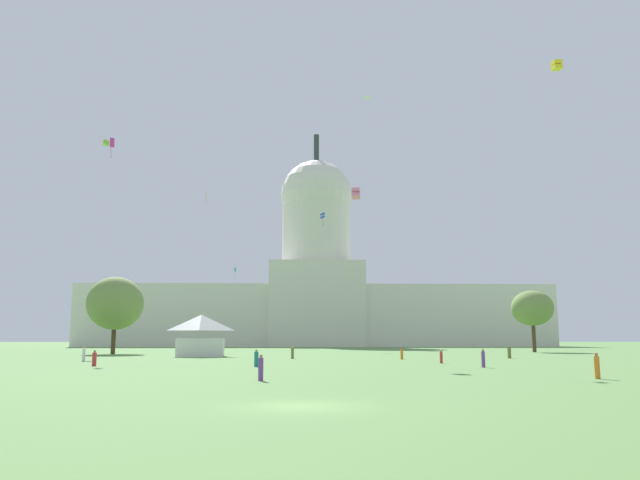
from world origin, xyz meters
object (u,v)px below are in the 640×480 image
at_px(event_tent, 201,335).
at_px(tree_west_far, 115,303).
at_px(kite_cyan_mid, 235,270).
at_px(person_purple_front_left, 483,359).
at_px(kite_pink_mid, 356,193).
at_px(person_orange_mid_right, 597,367).
at_px(person_olive_edge_east, 292,353).
at_px(person_white_front_center, 84,355).
at_px(kite_yellow_high, 557,65).
at_px(kite_magenta_mid, 112,144).
at_px(kite_lime_high, 106,143).
at_px(tree_east_near, 532,308).
at_px(person_teal_lawn_far_left, 256,359).
at_px(capitol_building, 316,292).
at_px(person_purple_aisle_center, 261,369).
at_px(person_olive_back_right, 509,353).
at_px(kite_blue_mid, 323,216).
at_px(person_red_back_center, 94,359).
at_px(person_red_near_tree_west, 441,357).
at_px(kite_orange_high, 206,196).
at_px(person_orange_mid_left, 402,354).
at_px(kite_white_mid, 364,103).

bearing_deg(event_tent, tree_west_far, 131.98).
relative_size(tree_west_far, kite_cyan_mid, 5.22).
xyz_separation_m(person_purple_front_left, kite_pink_mid, (-11.16, 9.26, 18.16)).
bearing_deg(kite_pink_mid, person_orange_mid_right, -50.24).
bearing_deg(person_olive_edge_east, person_orange_mid_right, -78.33).
relative_size(person_white_front_center, person_purple_front_left, 0.96).
bearing_deg(kite_yellow_high, person_purple_front_left, 124.30).
xyz_separation_m(person_white_front_center, person_olive_edge_east, (24.83, 9.01, -0.02)).
distance_m(kite_magenta_mid, kite_pink_mid, 45.16).
bearing_deg(person_white_front_center, kite_magenta_mid, 55.10).
distance_m(kite_lime_high, kite_yellow_high, 85.66).
distance_m(tree_east_near, person_teal_lawn_far_left, 79.02).
xyz_separation_m(capitol_building, person_white_front_center, (-31.29, -129.72, -16.86)).
distance_m(person_purple_aisle_center, person_orange_mid_right, 23.10).
distance_m(person_teal_lawn_far_left, person_olive_back_right, 40.81).
relative_size(capitol_building, tree_west_far, 11.07).
bearing_deg(kite_cyan_mid, person_purple_front_left, 121.24).
relative_size(person_olive_back_right, kite_blue_mid, 0.51).
relative_size(person_olive_back_right, person_red_back_center, 1.08).
xyz_separation_m(person_purple_front_left, person_teal_lawn_far_left, (-21.68, 2.27, -0.04)).
relative_size(person_red_back_center, kite_yellow_high, 1.36).
xyz_separation_m(person_red_back_center, kite_blue_mid, (25.98, 80.62, 30.54)).
bearing_deg(tree_west_far, kite_yellow_high, -32.67).
xyz_separation_m(person_teal_lawn_far_left, person_red_back_center, (-16.43, 2.54, -0.07)).
relative_size(person_red_back_center, person_red_near_tree_west, 1.04).
relative_size(tree_east_near, person_white_front_center, 7.13).
bearing_deg(person_purple_aisle_center, person_white_front_center, -160.07).
xyz_separation_m(kite_pink_mid, kite_orange_high, (-33.08, 106.78, 23.83)).
xyz_separation_m(capitol_building, tree_east_near, (40.36, -83.80, -9.11)).
relative_size(person_orange_mid_left, person_orange_mid_right, 0.89).
distance_m(kite_lime_high, kite_cyan_mid, 69.03).
bearing_deg(kite_white_mid, person_purple_front_left, 50.37).
distance_m(person_olive_back_right, person_orange_mid_right, 43.87).
height_order(capitol_building, kite_yellow_high, capitol_building).
relative_size(person_orange_mid_left, kite_lime_high, 1.15).
bearing_deg(kite_blue_mid, person_olive_back_right, 8.55).
relative_size(person_purple_front_left, kite_yellow_high, 1.53).
distance_m(capitol_building, person_red_back_center, 145.25).
distance_m(person_orange_mid_left, person_orange_mid_right, 40.01).
height_order(tree_west_far, kite_lime_high, kite_lime_high).
bearing_deg(person_purple_front_left, person_purple_aisle_center, -7.51).
bearing_deg(kite_white_mid, kite_magenta_mid, -99.23).
bearing_deg(person_red_near_tree_west, kite_orange_high, 111.65).
distance_m(tree_east_near, person_red_near_tree_west, 61.45).
bearing_deg(kite_white_mid, person_olive_edge_east, -122.79).
xyz_separation_m(person_white_front_center, person_orange_mid_left, (39.10, 5.65, -0.04)).
bearing_deg(person_orange_mid_left, kite_pink_mid, -109.75).
relative_size(kite_yellow_high, kite_white_mid, 0.49).
distance_m(tree_east_near, kite_orange_high, 96.34).
distance_m(kite_yellow_high, kite_white_mid, 23.96).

